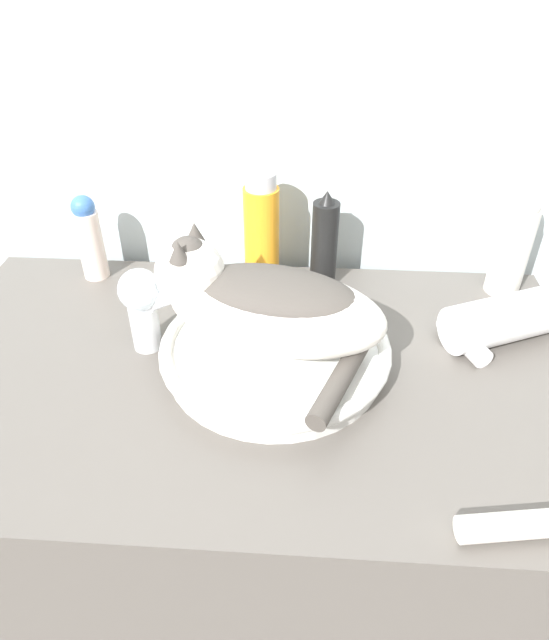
{
  "coord_description": "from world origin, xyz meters",
  "views": [
    {
      "loc": [
        0.08,
        -0.34,
        1.41
      ],
      "look_at": [
        0.04,
        0.3,
        0.94
      ],
      "focal_mm": 32.0,
      "sensor_mm": 36.0,
      "label": 1
    }
  ],
  "objects_px": {
    "hairspray_can_black": "(324,243)",
    "cat": "(263,302)",
    "cream_tube": "(534,524)",
    "hair_dryer": "(500,321)",
    "lotion_bottle_white": "(514,241)",
    "deodorant_stick": "(89,237)",
    "shampoo_bottle_tall": "(263,232)",
    "faucet": "(146,302)"
  },
  "relations": [
    {
      "from": "lotion_bottle_white",
      "to": "cream_tube",
      "type": "height_order",
      "value": "lotion_bottle_white"
    },
    {
      "from": "shampoo_bottle_tall",
      "to": "hair_dryer",
      "type": "height_order",
      "value": "shampoo_bottle_tall"
    },
    {
      "from": "cat",
      "to": "hairspray_can_black",
      "type": "relative_size",
      "value": 1.92
    },
    {
      "from": "lotion_bottle_white",
      "to": "hair_dryer",
      "type": "bearing_deg",
      "value": -107.26
    },
    {
      "from": "hairspray_can_black",
      "to": "deodorant_stick",
      "type": "height_order",
      "value": "hairspray_can_black"
    },
    {
      "from": "shampoo_bottle_tall",
      "to": "hairspray_can_black",
      "type": "bearing_deg",
      "value": 0.0
    },
    {
      "from": "faucet",
      "to": "shampoo_bottle_tall",
      "type": "distance_m",
      "value": 0.26
    },
    {
      "from": "cat",
      "to": "hairspray_can_black",
      "type": "bearing_deg",
      "value": -98.77
    },
    {
      "from": "lotion_bottle_white",
      "to": "hair_dryer",
      "type": "relative_size",
      "value": 0.95
    },
    {
      "from": "lotion_bottle_white",
      "to": "hairspray_can_black",
      "type": "bearing_deg",
      "value": 180.0
    },
    {
      "from": "shampoo_bottle_tall",
      "to": "hair_dryer",
      "type": "distance_m",
      "value": 0.41
    },
    {
      "from": "cat",
      "to": "hair_dryer",
      "type": "xyz_separation_m",
      "value": [
        0.36,
        0.08,
        -0.07
      ]
    },
    {
      "from": "shampoo_bottle_tall",
      "to": "faucet",
      "type": "bearing_deg",
      "value": -128.21
    },
    {
      "from": "lotion_bottle_white",
      "to": "cream_tube",
      "type": "distance_m",
      "value": 0.51
    },
    {
      "from": "cat",
      "to": "hair_dryer",
      "type": "bearing_deg",
      "value": -155.09
    },
    {
      "from": "cat",
      "to": "cream_tube",
      "type": "bearing_deg",
      "value": 152.4
    },
    {
      "from": "hair_dryer",
      "to": "deodorant_stick",
      "type": "bearing_deg",
      "value": 144.62
    },
    {
      "from": "cat",
      "to": "faucet",
      "type": "distance_m",
      "value": 0.18
    },
    {
      "from": "cat",
      "to": "deodorant_stick",
      "type": "distance_m",
      "value": 0.4
    },
    {
      "from": "cream_tube",
      "to": "hair_dryer",
      "type": "xyz_separation_m",
      "value": [
        0.05,
        0.35,
        0.02
      ]
    },
    {
      "from": "deodorant_stick",
      "to": "lotion_bottle_white",
      "type": "xyz_separation_m",
      "value": [
        0.74,
        0.0,
        0.02
      ]
    },
    {
      "from": "faucet",
      "to": "hair_dryer",
      "type": "height_order",
      "value": "faucet"
    },
    {
      "from": "shampoo_bottle_tall",
      "to": "hair_dryer",
      "type": "bearing_deg",
      "value": -20.89
    },
    {
      "from": "deodorant_stick",
      "to": "cream_tube",
      "type": "bearing_deg",
      "value": -37.36
    },
    {
      "from": "cat",
      "to": "hair_dryer",
      "type": "relative_size",
      "value": 1.66
    },
    {
      "from": "deodorant_stick",
      "to": "lotion_bottle_white",
      "type": "height_order",
      "value": "lotion_bottle_white"
    },
    {
      "from": "deodorant_stick",
      "to": "hair_dryer",
      "type": "bearing_deg",
      "value": -11.89
    },
    {
      "from": "cream_tube",
      "to": "lotion_bottle_white",
      "type": "bearing_deg",
      "value": 79.66
    },
    {
      "from": "lotion_bottle_white",
      "to": "hair_dryer",
      "type": "distance_m",
      "value": 0.17
    },
    {
      "from": "deodorant_stick",
      "to": "hair_dryer",
      "type": "relative_size",
      "value": 0.76
    },
    {
      "from": "hairspray_can_black",
      "to": "hair_dryer",
      "type": "xyz_separation_m",
      "value": [
        0.28,
        -0.15,
        -0.05
      ]
    },
    {
      "from": "hairspray_can_black",
      "to": "cream_tube",
      "type": "xyz_separation_m",
      "value": [
        0.23,
        -0.5,
        -0.07
      ]
    },
    {
      "from": "cat",
      "to": "lotion_bottle_white",
      "type": "xyz_separation_m",
      "value": [
        0.41,
        0.22,
        -0.01
      ]
    },
    {
      "from": "cat",
      "to": "cream_tube",
      "type": "relative_size",
      "value": 2.05
    },
    {
      "from": "hair_dryer",
      "to": "lotion_bottle_white",
      "type": "bearing_deg",
      "value": 49.25
    },
    {
      "from": "faucet",
      "to": "lotion_bottle_white",
      "type": "distance_m",
      "value": 0.62
    },
    {
      "from": "hair_dryer",
      "to": "shampoo_bottle_tall",
      "type": "bearing_deg",
      "value": 135.62
    },
    {
      "from": "deodorant_stick",
      "to": "cream_tube",
      "type": "relative_size",
      "value": 0.95
    },
    {
      "from": "hairspray_can_black",
      "to": "deodorant_stick",
      "type": "distance_m",
      "value": 0.42
    },
    {
      "from": "hairspray_can_black",
      "to": "cat",
      "type": "bearing_deg",
      "value": -111.58
    },
    {
      "from": "cat",
      "to": "cream_tube",
      "type": "xyz_separation_m",
      "value": [
        0.32,
        -0.27,
        -0.09
      ]
    },
    {
      "from": "deodorant_stick",
      "to": "cream_tube",
      "type": "height_order",
      "value": "deodorant_stick"
    }
  ]
}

